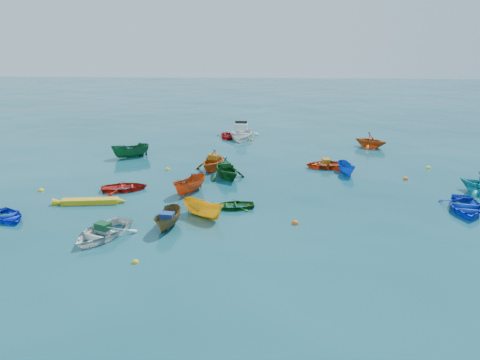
{
  "coord_description": "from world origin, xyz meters",
  "views": [
    {
      "loc": [
        1.58,
        -24.58,
        9.87
      ],
      "look_at": [
        0.0,
        5.0,
        0.4
      ],
      "focal_mm": 35.0,
      "sensor_mm": 36.0,
      "label": 1
    }
  ],
  "objects_px": {
    "motorboat_white": "(241,138)",
    "dinghy_white_near": "(102,237)",
    "dinghy_blue_se": "(464,211)",
    "dinghy_blue_sw": "(8,219)",
    "kayak_yellow": "(90,204)"
  },
  "relations": [
    {
      "from": "dinghy_white_near",
      "to": "dinghy_blue_sw",
      "type": "bearing_deg",
      "value": -174.98
    },
    {
      "from": "dinghy_blue_sw",
      "to": "kayak_yellow",
      "type": "distance_m",
      "value": 4.48
    },
    {
      "from": "dinghy_blue_se",
      "to": "motorboat_white",
      "type": "bearing_deg",
      "value": 140.29
    },
    {
      "from": "motorboat_white",
      "to": "dinghy_white_near",
      "type": "bearing_deg",
      "value": -102.27
    },
    {
      "from": "dinghy_white_near",
      "to": "motorboat_white",
      "type": "height_order",
      "value": "motorboat_white"
    },
    {
      "from": "dinghy_white_near",
      "to": "motorboat_white",
      "type": "bearing_deg",
      "value": 99.38
    },
    {
      "from": "dinghy_white_near",
      "to": "motorboat_white",
      "type": "relative_size",
      "value": 0.77
    },
    {
      "from": "kayak_yellow",
      "to": "motorboat_white",
      "type": "xyz_separation_m",
      "value": [
        8.12,
        18.47,
        0.0
      ]
    },
    {
      "from": "dinghy_blue_se",
      "to": "kayak_yellow",
      "type": "xyz_separation_m",
      "value": [
        -21.94,
        -0.0,
        0.0
      ]
    },
    {
      "from": "dinghy_blue_sw",
      "to": "motorboat_white",
      "type": "xyz_separation_m",
      "value": [
        11.75,
        21.1,
        0.0
      ]
    },
    {
      "from": "dinghy_blue_sw",
      "to": "dinghy_blue_se",
      "type": "height_order",
      "value": "dinghy_blue_se"
    },
    {
      "from": "dinghy_blue_sw",
      "to": "kayak_yellow",
      "type": "xyz_separation_m",
      "value": [
        3.63,
        2.63,
        0.0
      ]
    },
    {
      "from": "kayak_yellow",
      "to": "dinghy_white_near",
      "type": "bearing_deg",
      "value": -161.01
    },
    {
      "from": "dinghy_blue_se",
      "to": "kayak_yellow",
      "type": "height_order",
      "value": "dinghy_blue_se"
    },
    {
      "from": "dinghy_blue_sw",
      "to": "dinghy_white_near",
      "type": "xyz_separation_m",
      "value": [
        5.93,
        -1.99,
        0.0
      ]
    }
  ]
}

